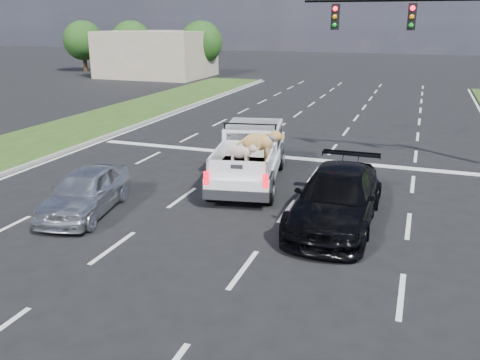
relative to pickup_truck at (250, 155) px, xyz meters
The scene contains 10 objects.
ground 6.44m from the pickup_truck, 88.03° to the right, with size 160.00×160.00×0.00m, color black.
road_markings 1.03m from the pickup_truck, 42.74° to the left, with size 17.75×60.00×0.01m.
curb_left 8.89m from the pickup_truck, behind, with size 0.15×60.00×0.14m, color gray.
building_left 35.66m from the pickup_truck, 123.72° to the left, with size 10.00×8.00×4.40m, color tan.
tree_far_a 43.51m from the pickup_truck, 133.27° to the left, with size 4.20×4.20×5.40m.
tree_far_b 39.65m from the pickup_truck, 126.93° to the left, with size 4.20×4.20×5.40m.
tree_far_c 35.43m from the pickup_truck, 116.51° to the left, with size 4.20×4.20×5.40m.
pickup_truck is the anchor object (origin of this frame).
silver_sedan 5.80m from the pickup_truck, 128.58° to the right, with size 1.60×3.98×1.36m, color silver.
black_coupe 4.56m from the pickup_truck, 39.59° to the right, with size 2.16×5.33×1.55m, color black.
Camera 1 is at (5.23, -9.96, 5.53)m, focal length 38.00 mm.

